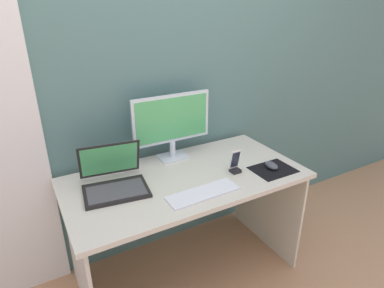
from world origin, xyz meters
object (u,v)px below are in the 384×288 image
keyboard_external (203,193)px  mouse (271,165)px  laptop (114,180)px  monitor (172,123)px  phone_in_dock (235,164)px

keyboard_external → mouse: (0.51, 0.04, 0.02)m
laptop → mouse: 0.93m
monitor → keyboard_external: size_ratio=1.29×
laptop → phone_in_dock: (0.68, -0.17, 0.00)m
monitor → phone_in_dock: size_ratio=3.72×
laptop → mouse: laptop is taller
keyboard_external → mouse: bearing=3.2°
keyboard_external → phone_in_dock: size_ratio=2.88×
monitor → keyboard_external: 0.53m
phone_in_dock → mouse: bearing=-19.1°
laptop → keyboard_external: (0.39, -0.29, -0.04)m
laptop → keyboard_external: size_ratio=0.94×
mouse → phone_in_dock: phone_in_dock is taller
laptop → mouse: bearing=-15.3°
monitor → mouse: monitor is taller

